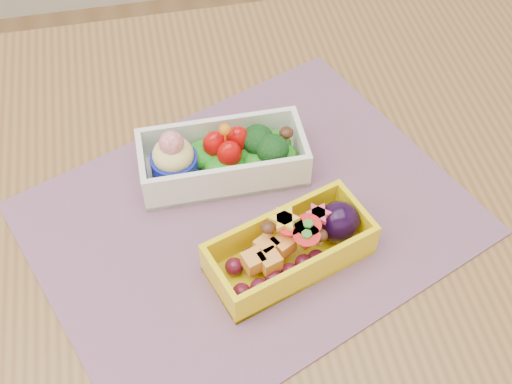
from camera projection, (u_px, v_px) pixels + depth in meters
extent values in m
cube|color=brown|center=(224.00, 244.00, 0.74)|extent=(1.20, 0.80, 0.04)
cylinder|color=brown|center=(472.00, 163.00, 1.31)|extent=(0.06, 0.06, 0.71)
cube|color=#865C76|center=(250.00, 218.00, 0.73)|extent=(0.55, 0.49, 0.00)
cube|color=white|center=(223.00, 158.00, 0.75)|extent=(0.19, 0.08, 0.05)
ellipsoid|color=green|center=(223.00, 162.00, 0.76)|extent=(0.17, 0.07, 0.02)
cylinder|color=#15229F|center=(175.00, 167.00, 0.75)|extent=(0.05, 0.05, 0.03)
sphere|color=red|center=(171.00, 143.00, 0.72)|extent=(0.03, 0.03, 0.03)
ellipsoid|color=#B60807|center=(215.00, 144.00, 0.75)|extent=(0.03, 0.02, 0.04)
ellipsoid|color=#B60807|center=(229.00, 154.00, 0.74)|extent=(0.03, 0.02, 0.04)
ellipsoid|color=#B60807|center=(238.00, 139.00, 0.75)|extent=(0.03, 0.02, 0.04)
sphere|color=orange|center=(225.00, 129.00, 0.72)|extent=(0.01, 0.01, 0.01)
ellipsoid|color=black|center=(258.00, 139.00, 0.75)|extent=(0.04, 0.04, 0.03)
ellipsoid|color=black|center=(272.00, 149.00, 0.74)|extent=(0.04, 0.04, 0.03)
ellipsoid|color=#3F2111|center=(286.00, 133.00, 0.75)|extent=(0.02, 0.02, 0.01)
cube|color=yellow|center=(290.00, 249.00, 0.68)|extent=(0.18, 0.12, 0.04)
ellipsoid|color=#520F23|center=(263.00, 271.00, 0.67)|extent=(0.10, 0.07, 0.02)
cube|color=orange|center=(268.00, 253.00, 0.67)|extent=(0.05, 0.05, 0.02)
cone|color=red|center=(289.00, 232.00, 0.67)|extent=(0.04, 0.04, 0.03)
cone|color=red|center=(307.00, 232.00, 0.67)|extent=(0.04, 0.04, 0.03)
cone|color=red|center=(306.00, 243.00, 0.67)|extent=(0.04, 0.04, 0.03)
cylinder|color=yellow|center=(284.00, 219.00, 0.66)|extent=(0.03, 0.03, 0.01)
cylinder|color=#E53F5B|center=(318.00, 214.00, 0.68)|extent=(0.03, 0.03, 0.01)
ellipsoid|color=#3F2111|center=(268.00, 237.00, 0.68)|extent=(0.01, 0.01, 0.01)
ellipsoid|color=#3F2111|center=(320.00, 240.00, 0.67)|extent=(0.01, 0.01, 0.01)
ellipsoid|color=black|center=(339.00, 222.00, 0.69)|extent=(0.05, 0.04, 0.05)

